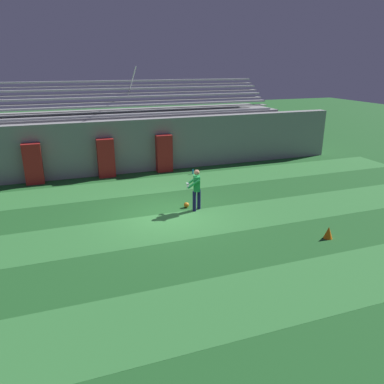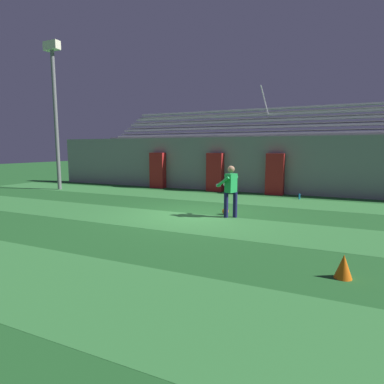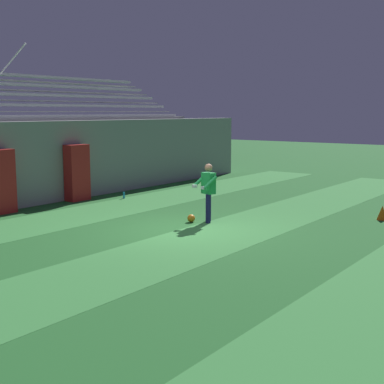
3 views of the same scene
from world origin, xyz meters
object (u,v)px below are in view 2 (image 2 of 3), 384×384
Objects in this scene: padding_pillar_gate_right at (275,174)px; floodlight_pole at (55,97)px; water_bottle at (299,197)px; padding_pillar_far_left at (158,170)px; padding_pillar_gate_left at (215,172)px; traffic_cone at (344,266)px; soccer_ball at (225,211)px; goalkeeper at (230,188)px.

floodlight_pole is (-11.02, -2.88, 3.90)m from padding_pillar_gate_right.
water_bottle is at bearing -39.12° from padding_pillar_gate_right.
padding_pillar_gate_right is 1.85m from water_bottle.
padding_pillar_far_left is 0.26× the size of floodlight_pole.
padding_pillar_far_left is 7.90m from water_bottle.
padding_pillar_gate_left is 4.71× the size of traffic_cone.
soccer_ball is 0.52× the size of traffic_cone.
padding_pillar_gate_right reaches higher than goalkeeper.
water_bottle is at bearing -7.55° from padding_pillar_far_left.
goalkeeper is at bearing -53.05° from soccer_ball.
padding_pillar_gate_right is 1.18× the size of goalkeeper.
padding_pillar_gate_left is at bearing 114.95° from goalkeeper.
floodlight_pole is at bearing -171.44° from water_bottle.
floodlight_pole reaches higher than padding_pillar_gate_right.
padding_pillar_gate_right is 8.24× the size of water_bottle.
goalkeeper reaches higher than water_bottle.
floodlight_pole is (-7.95, -2.88, 3.90)m from padding_pillar_gate_left.
padding_pillar_gate_right reaches higher than traffic_cone.
soccer_ball is (5.90, -5.49, -0.88)m from padding_pillar_far_left.
goalkeeper is at bearing 130.28° from traffic_cone.
floodlight_pole is at bearing -147.37° from padding_pillar_far_left.
floodlight_pole is (-4.50, -2.88, 3.90)m from padding_pillar_far_left.
padding_pillar_far_left is (-3.45, 0.00, 0.00)m from padding_pillar_gate_left.
floodlight_pole is 34.89× the size of soccer_ball.
water_bottle is at bearing -13.38° from padding_pillar_gate_left.
padding_pillar_gate_right is (3.07, 0.00, 0.00)m from padding_pillar_gate_left.
soccer_ball is (10.39, -2.61, -4.77)m from floodlight_pole.
padding_pillar_gate_left and padding_pillar_far_left have the same top height.
traffic_cone is (6.02, -9.76, -0.78)m from padding_pillar_gate_left.
traffic_cone is at bearing -58.31° from padding_pillar_gate_left.
floodlight_pole reaches higher than soccer_ball.
padding_pillar_gate_right is 4.71× the size of traffic_cone.
goalkeeper is at bearing -108.34° from water_bottle.
traffic_cone is at bearing -79.07° from water_bottle.
padding_pillar_gate_right reaches higher than soccer_ball.
water_bottle is at bearing 71.66° from goalkeeper.
floodlight_pole reaches higher than padding_pillar_gate_left.
padding_pillar_far_left is 4.71× the size of traffic_cone.
padding_pillar_gate_left is 4.54m from water_bottle.
water_bottle is (-1.69, 8.72, -0.09)m from traffic_cone.
traffic_cone is (9.47, -9.76, -0.78)m from padding_pillar_far_left.
goalkeeper reaches higher than soccer_ball.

